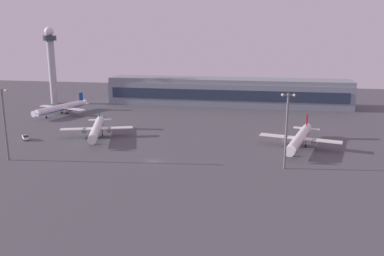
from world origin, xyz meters
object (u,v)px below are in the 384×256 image
Objects in this scene: airplane_terminal_side at (62,108)px; cargo_loader at (25,137)px; airplane_taxiway_distant at (300,138)px; apron_light_central at (287,126)px; airplane_mid_apron at (97,128)px; control_tower at (51,60)px; apron_light_west at (4,120)px.

cargo_loader is at bearing 118.07° from airplane_terminal_side.
apron_light_central is (-6.77, -25.77, 10.54)m from airplane_taxiway_distant.
apron_light_central is at bearing 142.58° from airplane_mid_apron.
control_tower is 10.86× the size of cargo_loader.
apron_light_west reaches higher than airplane_terminal_side.
apron_light_central is at bearing 4.74° from apron_light_west.
airplane_terminal_side is 81.35m from apron_light_west.
airplane_terminal_side is 1.51× the size of apron_light_central.
cargo_loader is at bearing 170.47° from apron_light_central.
airplane_taxiway_distant is 9.22× the size of cargo_loader.
apron_light_central is (116.36, -70.05, 10.71)m from airplane_terminal_side.
control_tower reaches higher than airplane_taxiway_distant.
airplane_taxiway_distant is 1.59× the size of apron_light_central.
apron_light_west is at bearing -69.03° from control_tower.
apron_light_central reaches higher than airplane_mid_apron.
airplane_terminal_side is (-123.13, 44.28, -0.17)m from airplane_taxiway_distant.
apron_light_west is (-18.09, -35.59, 10.72)m from airplane_mid_apron.
airplane_taxiway_distant is 1.58× the size of apron_light_west.
airplane_taxiway_distant is at bearing 75.29° from apron_light_central.
cargo_loader is 30.48m from apron_light_west.
airplane_mid_apron is at bearing 63.06° from apron_light_west.
control_tower is 98.60m from airplane_mid_apron.
control_tower reaches higher than airplane_mid_apron.
apron_light_west is at bearing 67.20° from cargo_loader.
airplane_mid_apron is at bearing -51.02° from control_tower.
control_tower is at bearing -13.78° from airplane_taxiway_distant.
airplane_mid_apron is 41.34m from apron_light_west.
airplane_taxiway_distant is at bearing 176.57° from airplane_terminal_side.
control_tower is at bearing -39.52° from airplane_terminal_side.
airplane_taxiway_distant reaches higher than cargo_loader.
airplane_terminal_side is 8.76× the size of cargo_loader.
airplane_terminal_side is at bearing -121.56° from cargo_loader.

